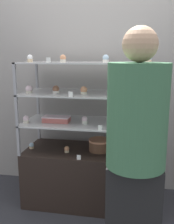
% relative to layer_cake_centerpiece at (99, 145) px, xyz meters
% --- Properties ---
extents(ground_plane, '(20.00, 20.00, 0.00)m').
position_rel_layer_cake_centerpiece_xyz_m(ground_plane, '(-0.12, -0.01, -0.61)').
color(ground_plane, '#2D2D33').
extents(back_wall, '(8.00, 0.05, 2.60)m').
position_rel_layer_cake_centerpiece_xyz_m(back_wall, '(-0.12, 0.41, 0.69)').
color(back_wall, gray).
rests_on(back_wall, ground_plane).
extents(display_base, '(1.21, 0.55, 0.55)m').
position_rel_layer_cake_centerpiece_xyz_m(display_base, '(-0.12, -0.01, -0.33)').
color(display_base, black).
rests_on(display_base, ground_plane).
extents(display_riser_lower, '(1.21, 0.55, 0.28)m').
position_rel_layer_cake_centerpiece_xyz_m(display_riser_lower, '(-0.12, -0.01, 0.21)').
color(display_riser_lower, '#99999E').
rests_on(display_riser_lower, display_base).
extents(display_riser_middle, '(1.21, 0.55, 0.28)m').
position_rel_layer_cake_centerpiece_xyz_m(display_riser_middle, '(-0.12, -0.01, 0.49)').
color(display_riser_middle, '#99999E').
rests_on(display_riser_middle, display_riser_lower).
extents(display_riser_upper, '(1.21, 0.55, 0.28)m').
position_rel_layer_cake_centerpiece_xyz_m(display_riser_upper, '(-0.12, -0.01, 0.78)').
color(display_riser_upper, '#99999E').
rests_on(display_riser_upper, display_riser_middle).
extents(layer_cake_centerpiece, '(0.21, 0.21, 0.11)m').
position_rel_layer_cake_centerpiece_xyz_m(layer_cake_centerpiece, '(0.00, 0.00, 0.00)').
color(layer_cake_centerpiece, brown).
rests_on(layer_cake_centerpiece, display_base).
extents(sheet_cake_frosted, '(0.26, 0.12, 0.06)m').
position_rel_layer_cake_centerpiece_xyz_m(sheet_cake_frosted, '(-0.41, -0.06, 0.25)').
color(sheet_cake_frosted, '#C66660').
rests_on(sheet_cake_frosted, display_riser_lower).
extents(cupcake_0, '(0.05, 0.05, 0.06)m').
position_rel_layer_cake_centerpiece_xyz_m(cupcake_0, '(-0.68, -0.07, -0.03)').
color(cupcake_0, '#CCB28C').
rests_on(cupcake_0, display_base).
extents(cupcake_1, '(0.05, 0.05, 0.06)m').
position_rel_layer_cake_centerpiece_xyz_m(cupcake_1, '(-0.30, -0.10, -0.03)').
color(cupcake_1, '#CCB28C').
rests_on(cupcake_1, display_base).
extents(cupcake_2, '(0.05, 0.05, 0.06)m').
position_rel_layer_cake_centerpiece_xyz_m(cupcake_2, '(0.42, -0.06, -0.03)').
color(cupcake_2, '#CCB28C').
rests_on(cupcake_2, display_base).
extents(price_tag_0, '(0.04, 0.00, 0.04)m').
position_rel_layer_cake_centerpiece_xyz_m(price_tag_0, '(-0.15, -0.26, -0.04)').
color(price_tag_0, white).
rests_on(price_tag_0, display_base).
extents(cupcake_3, '(0.05, 0.05, 0.07)m').
position_rel_layer_cake_centerpiece_xyz_m(cupcake_3, '(-0.68, -0.15, 0.26)').
color(cupcake_3, beige).
rests_on(cupcake_3, display_riser_lower).
extents(cupcake_4, '(0.05, 0.05, 0.07)m').
position_rel_layer_cake_centerpiece_xyz_m(cupcake_4, '(-0.13, -0.08, 0.26)').
color(cupcake_4, white).
rests_on(cupcake_4, display_riser_lower).
extents(cupcake_5, '(0.05, 0.05, 0.07)m').
position_rel_layer_cake_centerpiece_xyz_m(cupcake_5, '(0.16, -0.13, 0.26)').
color(cupcake_5, beige).
rests_on(cupcake_5, display_riser_lower).
extents(cupcake_6, '(0.05, 0.05, 0.07)m').
position_rel_layer_cake_centerpiece_xyz_m(cupcake_6, '(0.44, -0.10, 0.26)').
color(cupcake_6, '#CCB28C').
rests_on(cupcake_6, display_riser_lower).
extents(price_tag_1, '(0.04, 0.00, 0.04)m').
position_rel_layer_cake_centerpiece_xyz_m(price_tag_1, '(0.04, -0.26, 0.25)').
color(price_tag_1, white).
rests_on(price_tag_1, display_riser_lower).
extents(cupcake_7, '(0.06, 0.06, 0.07)m').
position_rel_layer_cake_centerpiece_xyz_m(cupcake_7, '(-0.65, -0.11, 0.54)').
color(cupcake_7, beige).
rests_on(cupcake_7, display_riser_middle).
extents(cupcake_8, '(0.06, 0.06, 0.07)m').
position_rel_layer_cake_centerpiece_xyz_m(cupcake_8, '(-0.40, -0.08, 0.54)').
color(cupcake_8, white).
rests_on(cupcake_8, display_riser_middle).
extents(cupcake_9, '(0.06, 0.06, 0.07)m').
position_rel_layer_cake_centerpiece_xyz_m(cupcake_9, '(-0.13, -0.10, 0.54)').
color(cupcake_9, beige).
rests_on(cupcake_9, display_riser_middle).
extents(cupcake_10, '(0.06, 0.06, 0.07)m').
position_rel_layer_cake_centerpiece_xyz_m(cupcake_10, '(0.16, -0.10, 0.54)').
color(cupcake_10, beige).
rests_on(cupcake_10, display_riser_middle).
extents(cupcake_11, '(0.06, 0.06, 0.07)m').
position_rel_layer_cake_centerpiece_xyz_m(cupcake_11, '(0.42, -0.13, 0.54)').
color(cupcake_11, beige).
rests_on(cupcake_11, display_riser_middle).
extents(price_tag_2, '(0.04, 0.00, 0.04)m').
position_rel_layer_cake_centerpiece_xyz_m(price_tag_2, '(-0.22, -0.26, 0.53)').
color(price_tag_2, white).
rests_on(price_tag_2, display_riser_middle).
extents(cupcake_12, '(0.05, 0.05, 0.07)m').
position_rel_layer_cake_centerpiece_xyz_m(cupcake_12, '(-0.65, -0.05, 0.83)').
color(cupcake_12, '#CCB28C').
rests_on(cupcake_12, display_riser_upper).
extents(cupcake_13, '(0.05, 0.05, 0.07)m').
position_rel_layer_cake_centerpiece_xyz_m(cupcake_13, '(-0.31, -0.15, 0.83)').
color(cupcake_13, beige).
rests_on(cupcake_13, display_riser_upper).
extents(cupcake_14, '(0.05, 0.05, 0.07)m').
position_rel_layer_cake_centerpiece_xyz_m(cupcake_14, '(0.07, -0.16, 0.83)').
color(cupcake_14, white).
rests_on(cupcake_14, display_riser_upper).
extents(cupcake_15, '(0.05, 0.05, 0.07)m').
position_rel_layer_cake_centerpiece_xyz_m(cupcake_15, '(0.42, -0.14, 0.83)').
color(cupcake_15, '#CCB28C').
rests_on(cupcake_15, display_riser_upper).
extents(price_tag_3, '(0.04, 0.00, 0.04)m').
position_rel_layer_cake_centerpiece_xyz_m(price_tag_3, '(-0.40, -0.26, 0.82)').
color(price_tag_3, white).
rests_on(price_tag_3, display_riser_upper).
extents(customer_figure, '(0.38, 0.38, 1.64)m').
position_rel_layer_cake_centerpiece_xyz_m(customer_figure, '(0.34, -0.78, 0.27)').
color(customer_figure, black).
rests_on(customer_figure, ground_plane).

